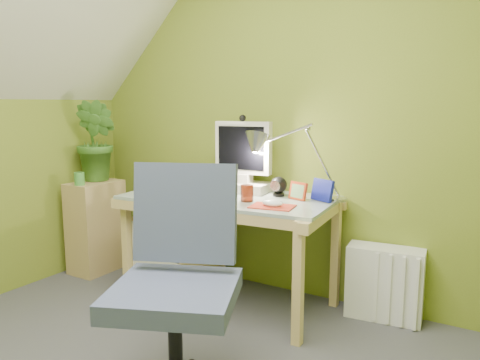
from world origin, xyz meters
The scene contains 19 objects.
wall_back centered at (0.00, 1.60, 1.20)m, with size 3.20×0.01×2.40m, color olive.
desk centered at (-0.22, 1.23, 0.35)m, with size 1.30×0.65×0.70m, color #D7B571, non-canonical shape.
monitor centered at (-0.22, 1.41, 0.95)m, with size 0.37×0.21×0.51m, color silver, non-canonical shape.
speaker_left centered at (-0.49, 1.39, 0.76)m, with size 0.10×0.10×0.13m, color black, non-canonical shape.
speaker_right centered at (0.05, 1.39, 0.76)m, with size 0.10×0.10×0.12m, color black, non-canonical shape.
keyboard centered at (-0.30, 1.09, 0.71)m, with size 0.44×0.14×0.02m, color silver.
mousepad centered at (0.16, 1.09, 0.70)m, with size 0.24×0.17×0.01m, color red.
mouse centered at (0.16, 1.09, 0.72)m, with size 0.12×0.08×0.04m, color white.
amber_tumbler centered at (-0.04, 1.15, 0.75)m, with size 0.08×0.08×0.10m, color maroon.
candle_cluster centered at (-0.82, 1.24, 0.76)m, with size 0.17×0.15×0.13m, color #B0140F, non-canonical shape.
photo_frame_red centered at (0.20, 1.35, 0.75)m, with size 0.13×0.02×0.11m, color #BC3614.
photo_frame_blue centered at (0.34, 1.39, 0.76)m, with size 0.15×0.02×0.13m, color navy.
photo_frame_green centered at (-0.62, 1.37, 0.76)m, with size 0.15×0.02×0.13m, color #B9C487.
desk_lamp centered at (0.23, 1.41, 1.03)m, with size 0.61×0.26×0.66m, color #B7B7BC, non-canonical shape.
side_ledge centered at (-1.40, 1.20, 0.34)m, with size 0.26×0.39×0.69m, color tan.
potted_plant centered at (-1.40, 1.25, 0.99)m, with size 0.34×0.27×0.61m, color #386822.
green_cup centered at (-1.38, 1.05, 0.74)m, with size 0.07×0.07×0.09m, color #47923D.
task_chair centered at (0.15, 0.22, 0.52)m, with size 0.57×0.57×1.03m, color #434C6E, non-canonical shape.
radiator centered at (0.70, 1.50, 0.22)m, with size 0.44×0.17×0.44m, color silver.
Camera 1 is at (1.33, -1.20, 1.27)m, focal length 35.00 mm.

